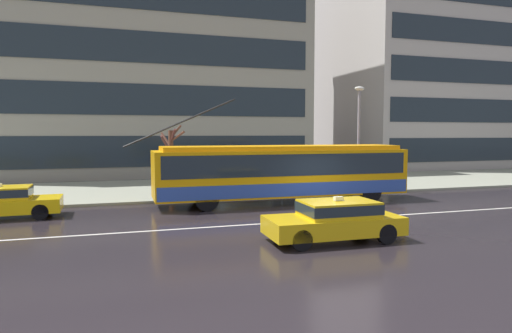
{
  "coord_description": "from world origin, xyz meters",
  "views": [
    {
      "loc": [
        -8.52,
        -16.65,
        3.38
      ],
      "look_at": [
        -2.05,
        4.12,
        1.72
      ],
      "focal_mm": 31.11,
      "sensor_mm": 36.0,
      "label": 1
    }
  ],
  "objects_px": {
    "pedestrian_at_shelter": "(319,163)",
    "street_lamp": "(359,128)",
    "pedestrian_approaching_curb": "(350,161)",
    "trolleybus": "(283,171)",
    "bus_shelter": "(248,157)",
    "taxi_oncoming_near": "(335,219)",
    "street_tree_bare": "(171,156)",
    "taxi_queued_behind_bus": "(2,201)"
  },
  "relations": [
    {
      "from": "taxi_queued_behind_bus",
      "to": "bus_shelter",
      "type": "xyz_separation_m",
      "value": [
        11.31,
        4.08,
        1.32
      ]
    },
    {
      "from": "trolleybus",
      "to": "bus_shelter",
      "type": "relative_size",
      "value": 3.79
    },
    {
      "from": "taxi_queued_behind_bus",
      "to": "pedestrian_approaching_curb",
      "type": "bearing_deg",
      "value": 8.43
    },
    {
      "from": "pedestrian_approaching_curb",
      "to": "street_lamp",
      "type": "xyz_separation_m",
      "value": [
        0.72,
        0.38,
        1.86
      ]
    },
    {
      "from": "pedestrian_approaching_curb",
      "to": "taxi_queued_behind_bus",
      "type": "bearing_deg",
      "value": -171.57
    },
    {
      "from": "trolleybus",
      "to": "street_tree_bare",
      "type": "distance_m",
      "value": 6.5
    },
    {
      "from": "taxi_queued_behind_bus",
      "to": "pedestrian_approaching_curb",
      "type": "height_order",
      "value": "pedestrian_approaching_curb"
    },
    {
      "from": "pedestrian_at_shelter",
      "to": "street_lamp",
      "type": "bearing_deg",
      "value": 0.56
    },
    {
      "from": "pedestrian_approaching_curb",
      "to": "street_tree_bare",
      "type": "height_order",
      "value": "street_tree_bare"
    },
    {
      "from": "street_lamp",
      "to": "taxi_queued_behind_bus",
      "type": "bearing_deg",
      "value": -170.7
    },
    {
      "from": "trolleybus",
      "to": "street_lamp",
      "type": "height_order",
      "value": "street_lamp"
    },
    {
      "from": "pedestrian_at_shelter",
      "to": "street_lamp",
      "type": "relative_size",
      "value": 0.34
    },
    {
      "from": "taxi_oncoming_near",
      "to": "trolleybus",
      "type": "bearing_deg",
      "value": 81.67
    },
    {
      "from": "pedestrian_at_shelter",
      "to": "pedestrian_approaching_curb",
      "type": "distance_m",
      "value": 1.79
    },
    {
      "from": "trolleybus",
      "to": "pedestrian_at_shelter",
      "type": "relative_size",
      "value": 6.68
    },
    {
      "from": "trolleybus",
      "to": "taxi_queued_behind_bus",
      "type": "xyz_separation_m",
      "value": [
        -11.95,
        -0.36,
        -0.83
      ]
    },
    {
      "from": "taxi_oncoming_near",
      "to": "street_tree_bare",
      "type": "bearing_deg",
      "value": 107.31
    },
    {
      "from": "pedestrian_at_shelter",
      "to": "pedestrian_approaching_curb",
      "type": "xyz_separation_m",
      "value": [
        1.75,
        -0.35,
        0.06
      ]
    },
    {
      "from": "bus_shelter",
      "to": "taxi_oncoming_near",
      "type": "bearing_deg",
      "value": -92.39
    },
    {
      "from": "street_lamp",
      "to": "street_tree_bare",
      "type": "bearing_deg",
      "value": 169.85
    },
    {
      "from": "bus_shelter",
      "to": "street_tree_bare",
      "type": "distance_m",
      "value": 4.21
    },
    {
      "from": "taxi_queued_behind_bus",
      "to": "taxi_oncoming_near",
      "type": "distance_m",
      "value": 12.99
    },
    {
      "from": "bus_shelter",
      "to": "pedestrian_at_shelter",
      "type": "distance_m",
      "value": 3.91
    },
    {
      "from": "taxi_oncoming_near",
      "to": "bus_shelter",
      "type": "distance_m",
      "value": 11.32
    },
    {
      "from": "street_lamp",
      "to": "pedestrian_approaching_curb",
      "type": "bearing_deg",
      "value": -152.24
    },
    {
      "from": "taxi_queued_behind_bus",
      "to": "street_lamp",
      "type": "relative_size",
      "value": 0.73
    },
    {
      "from": "trolleybus",
      "to": "street_tree_bare",
      "type": "xyz_separation_m",
      "value": [
        -4.79,
        4.35,
        0.61
      ]
    },
    {
      "from": "trolleybus",
      "to": "taxi_queued_behind_bus",
      "type": "relative_size",
      "value": 3.14
    },
    {
      "from": "pedestrian_at_shelter",
      "to": "street_lamp",
      "type": "height_order",
      "value": "street_lamp"
    },
    {
      "from": "taxi_oncoming_near",
      "to": "pedestrian_at_shelter",
      "type": "distance_m",
      "value": 10.87
    },
    {
      "from": "taxi_oncoming_near",
      "to": "pedestrian_approaching_curb",
      "type": "distance_m",
      "value": 11.36
    },
    {
      "from": "taxi_queued_behind_bus",
      "to": "street_lamp",
      "type": "xyz_separation_m",
      "value": [
        17.48,
        2.86,
        2.95
      ]
    },
    {
      "from": "trolleybus",
      "to": "pedestrian_approaching_curb",
      "type": "distance_m",
      "value": 5.27
    },
    {
      "from": "bus_shelter",
      "to": "pedestrian_at_shelter",
      "type": "relative_size",
      "value": 1.76
    },
    {
      "from": "taxi_oncoming_near",
      "to": "street_lamp",
      "type": "relative_size",
      "value": 0.73
    },
    {
      "from": "taxi_oncoming_near",
      "to": "pedestrian_approaching_curb",
      "type": "relative_size",
      "value": 2.11
    },
    {
      "from": "pedestrian_at_shelter",
      "to": "taxi_oncoming_near",
      "type": "bearing_deg",
      "value": -112.62
    },
    {
      "from": "street_tree_bare",
      "to": "taxi_queued_behind_bus",
      "type": "bearing_deg",
      "value": -146.61
    },
    {
      "from": "taxi_queued_behind_bus",
      "to": "pedestrian_approaching_curb",
      "type": "distance_m",
      "value": 16.98
    },
    {
      "from": "pedestrian_at_shelter",
      "to": "street_lamp",
      "type": "xyz_separation_m",
      "value": [
        2.47,
        0.02,
        1.91
      ]
    },
    {
      "from": "taxi_oncoming_near",
      "to": "bus_shelter",
      "type": "relative_size",
      "value": 1.2
    },
    {
      "from": "taxi_oncoming_near",
      "to": "street_lamp",
      "type": "xyz_separation_m",
      "value": [
        6.63,
        10.01,
        2.95
      ]
    }
  ]
}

